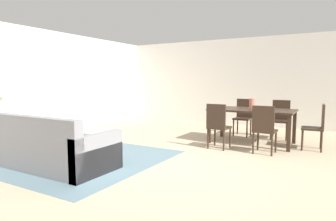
% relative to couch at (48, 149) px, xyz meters
% --- Properties ---
extents(ground_plane, '(10.80, 10.80, 0.00)m').
position_rel_couch_xyz_m(ground_plane, '(1.82, 1.09, -0.29)').
color(ground_plane, tan).
extents(wall_back, '(9.00, 0.12, 2.70)m').
position_rel_couch_xyz_m(wall_back, '(1.82, 6.09, 1.06)').
color(wall_back, silver).
rests_on(wall_back, ground_plane).
extents(wall_left, '(0.12, 11.00, 2.70)m').
position_rel_couch_xyz_m(wall_left, '(-2.68, 1.59, 1.06)').
color(wall_left, silver).
rests_on(wall_left, ground_plane).
extents(area_rug, '(3.00, 2.80, 0.01)m').
position_rel_couch_xyz_m(area_rug, '(-0.04, 0.59, -0.28)').
color(area_rug, slate).
rests_on(area_rug, ground_plane).
extents(couch, '(2.16, 0.97, 0.86)m').
position_rel_couch_xyz_m(couch, '(0.00, 0.00, 0.00)').
color(couch, gray).
rests_on(couch, ground_plane).
extents(ottoman_table, '(0.94, 0.46, 0.39)m').
position_rel_couch_xyz_m(ottoman_table, '(-0.07, 1.13, -0.06)').
color(ottoman_table, silver).
rests_on(ottoman_table, ground_plane).
extents(dining_table, '(1.77, 0.98, 0.76)m').
position_rel_couch_xyz_m(dining_table, '(2.39, 3.41, 0.39)').
color(dining_table, '#332319').
rests_on(dining_table, ground_plane).
extents(dining_chair_near_left, '(0.42, 0.42, 0.92)m').
position_rel_couch_xyz_m(dining_chair_near_left, '(1.93, 2.52, 0.23)').
color(dining_chair_near_left, '#332319').
rests_on(dining_chair_near_left, ground_plane).
extents(dining_chair_near_right, '(0.41, 0.41, 0.92)m').
position_rel_couch_xyz_m(dining_chair_near_right, '(2.83, 2.55, 0.23)').
color(dining_chair_near_right, '#332319').
rests_on(dining_chair_near_right, ground_plane).
extents(dining_chair_far_left, '(0.40, 0.40, 0.92)m').
position_rel_couch_xyz_m(dining_chair_far_left, '(1.96, 4.29, 0.23)').
color(dining_chair_far_left, '#332319').
rests_on(dining_chair_far_left, ground_plane).
extents(dining_chair_far_right, '(0.41, 0.41, 0.92)m').
position_rel_couch_xyz_m(dining_chair_far_right, '(2.85, 4.28, 0.23)').
color(dining_chair_far_right, '#332319').
rests_on(dining_chair_far_right, ground_plane).
extents(dining_chair_head_east, '(0.43, 0.43, 0.92)m').
position_rel_couch_xyz_m(dining_chair_head_east, '(3.68, 3.40, 0.23)').
color(dining_chair_head_east, '#332319').
rests_on(dining_chair_head_east, ground_plane).
extents(vase_centerpiece, '(0.12, 0.12, 0.23)m').
position_rel_couch_xyz_m(vase_centerpiece, '(2.38, 3.44, 0.59)').
color(vase_centerpiece, '#B26659').
rests_on(vase_centerpiece, dining_table).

